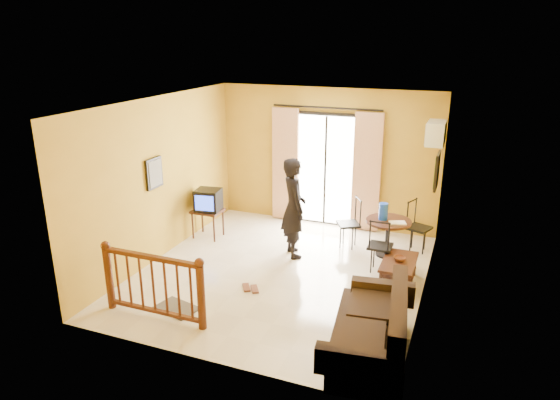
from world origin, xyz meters
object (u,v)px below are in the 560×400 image
at_px(television, 208,200).
at_px(coffee_table, 399,269).
at_px(dining_table, 388,228).
at_px(sofa, 374,332).
at_px(standing_person, 294,208).

distance_m(television, coffee_table, 3.80).
xyz_separation_m(dining_table, sofa, (0.36, -3.02, -0.20)).
height_order(dining_table, sofa, sofa).
distance_m(dining_table, standing_person, 1.71).
bearing_deg(coffee_table, standing_person, 166.92).
xyz_separation_m(dining_table, coffee_table, (0.36, -1.04, -0.25)).
height_order(dining_table, coffee_table, dining_table).
bearing_deg(dining_table, coffee_table, -70.91).
bearing_deg(coffee_table, television, 170.60).
bearing_deg(sofa, standing_person, 121.09).
bearing_deg(sofa, dining_table, 89.55).
height_order(television, coffee_table, television).
bearing_deg(sofa, television, 137.74).
bearing_deg(coffee_table, dining_table, 109.09).
xyz_separation_m(television, standing_person, (1.80, -0.17, 0.13)).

